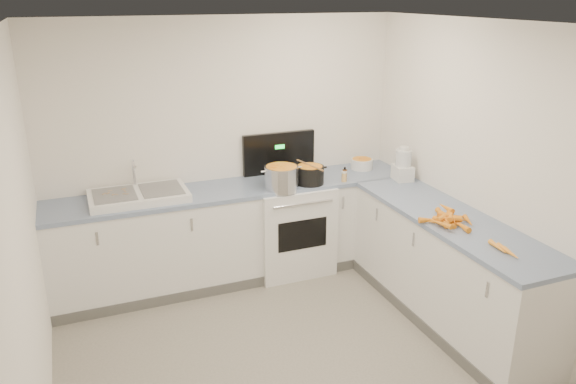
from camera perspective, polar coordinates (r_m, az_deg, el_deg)
name	(u,v)px	position (r m, az deg, el deg)	size (l,w,h in m)	color
floor	(305,376)	(4.39, 1.78, -18.18)	(3.50, 4.00, 0.00)	gray
ceiling	(310,26)	(3.47, 2.23, 16.47)	(3.50, 4.00, 0.00)	white
wall_back	(226,148)	(5.55, -6.36, 4.47)	(3.50, 2.50, 0.00)	white
wall_left	(21,265)	(3.50, -25.49, -6.75)	(4.00, 2.50, 0.00)	white
wall_right	(513,189)	(4.70, 21.92, 0.31)	(4.00, 2.50, 0.00)	white
counter_back	(237,232)	(5.53, -5.21, -4.10)	(3.50, 0.62, 0.94)	white
counter_right	(448,268)	(5.01, 15.94, -7.47)	(0.62, 2.20, 0.94)	white
stove	(289,224)	(5.68, 0.15, -3.31)	(0.76, 0.65, 1.36)	white
sink	(139,195)	(5.19, -14.94, -0.33)	(0.86, 0.52, 0.31)	white
steel_pot	(282,178)	(5.28, -0.66, 1.40)	(0.32, 0.32, 0.24)	silver
black_pot	(310,176)	(5.42, 2.22, 1.65)	(0.27, 0.27, 0.20)	black
wooden_spoon	(310,165)	(5.39, 2.24, 2.74)	(0.02, 0.02, 0.42)	#AD7A47
mixing_bowl	(362,164)	(5.94, 7.50, 2.86)	(0.23, 0.23, 0.11)	white
extract_bottle	(345,175)	(5.53, 5.78, 1.71)	(0.05, 0.05, 0.12)	#593319
spice_jar	(344,177)	(5.51, 5.72, 1.51)	(0.05, 0.05, 0.09)	#E5B266
food_processor	(403,166)	(5.62, 11.61, 2.63)	(0.19, 0.22, 0.34)	white
carrot_pile	(449,218)	(4.69, 16.00, -2.59)	(0.43, 0.47, 0.09)	orange
peeled_carrots	(504,250)	(4.30, 21.13, -5.49)	(0.08, 0.30, 0.04)	orange
peelings	(114,193)	(5.18, -17.24, -0.13)	(0.22, 0.24, 0.01)	tan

